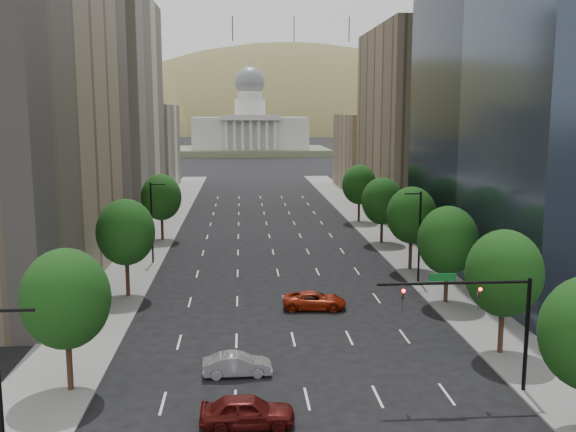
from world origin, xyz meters
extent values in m
cube|color=slate|center=(-15.50, 60.00, 0.07)|extent=(6.00, 200.00, 0.15)
cube|color=slate|center=(15.50, 60.00, 0.07)|extent=(6.00, 200.00, 0.15)
cube|color=beige|center=(-25.00, 103.00, 17.50)|extent=(14.00, 30.00, 35.00)
cube|color=beige|center=(-25.00, 136.00, 9.00)|extent=(14.00, 26.00, 18.00)
cube|color=#8C7759|center=(25.00, 100.00, 15.00)|extent=(14.00, 30.00, 30.00)
cube|color=#8C7759|center=(25.00, 133.00, 8.00)|extent=(14.00, 26.00, 16.00)
cylinder|color=#382316|center=(14.00, 36.00, 2.00)|extent=(0.36, 0.36, 4.00)
ellipsoid|color=#143D10|center=(14.00, 36.00, 5.76)|extent=(5.20, 5.20, 5.98)
cylinder|color=#382316|center=(14.00, 48.00, 1.95)|extent=(0.36, 0.36, 3.90)
ellipsoid|color=#143D10|center=(14.00, 48.00, 5.62)|extent=(5.20, 5.20, 5.98)
cylinder|color=#382316|center=(14.00, 60.00, 2.05)|extent=(0.36, 0.36, 4.10)
ellipsoid|color=#143D10|center=(14.00, 60.00, 5.90)|extent=(5.20, 5.20, 5.98)
cylinder|color=#382316|center=(14.00, 74.00, 1.90)|extent=(0.36, 0.36, 3.80)
ellipsoid|color=#143D10|center=(14.00, 74.00, 5.47)|extent=(5.20, 5.20, 5.98)
cylinder|color=#382316|center=(14.00, 90.00, 2.00)|extent=(0.36, 0.36, 4.00)
ellipsoid|color=#143D10|center=(14.00, 90.00, 5.76)|extent=(5.20, 5.20, 5.98)
cylinder|color=#382316|center=(-14.00, 32.00, 2.00)|extent=(0.36, 0.36, 4.00)
ellipsoid|color=#143D10|center=(-14.00, 32.00, 5.76)|extent=(5.20, 5.20, 5.98)
cylinder|color=#382316|center=(-14.00, 52.00, 2.08)|extent=(0.36, 0.36, 4.15)
ellipsoid|color=#143D10|center=(-14.00, 52.00, 5.98)|extent=(5.20, 5.20, 5.98)
cylinder|color=#382316|center=(-14.00, 78.00, 1.98)|extent=(0.36, 0.36, 3.95)
ellipsoid|color=#143D10|center=(-14.00, 78.00, 5.69)|extent=(5.20, 5.20, 5.98)
cylinder|color=black|center=(13.50, 55.00, 4.50)|extent=(0.20, 0.20, 9.00)
cylinder|color=black|center=(12.70, 55.00, 8.80)|extent=(1.60, 0.14, 0.14)
cylinder|color=black|center=(-13.50, 20.00, 4.50)|extent=(0.20, 0.20, 9.00)
cylinder|color=black|center=(-12.70, 20.00, 8.80)|extent=(1.60, 0.14, 0.14)
cylinder|color=black|center=(-13.50, 65.00, 4.50)|extent=(0.20, 0.20, 9.00)
cylinder|color=black|center=(-12.70, 65.00, 8.80)|extent=(1.60, 0.14, 0.14)
cylinder|color=black|center=(13.00, 30.00, 3.50)|extent=(0.24, 0.24, 7.00)
cylinder|color=black|center=(8.50, 30.00, 6.80)|extent=(9.00, 0.18, 0.18)
imported|color=black|center=(10.00, 30.00, 6.25)|extent=(0.18, 0.22, 1.10)
imported|color=black|center=(5.50, 30.00, 6.25)|extent=(0.18, 0.22, 1.10)
sphere|color=#FF0C07|center=(10.00, 29.82, 6.45)|extent=(0.20, 0.20, 0.20)
sphere|color=#FF0C07|center=(5.50, 29.82, 6.45)|extent=(0.20, 0.20, 0.20)
cube|color=#0C591E|center=(7.80, 30.00, 7.15)|extent=(1.60, 0.06, 0.45)
cube|color=#596647|center=(0.00, 250.00, 1.25)|extent=(60.00, 40.00, 2.50)
cube|color=silver|center=(0.00, 250.00, 8.50)|extent=(44.00, 26.00, 12.00)
cube|color=silver|center=(0.00, 236.00, 14.50)|extent=(22.00, 4.00, 2.00)
cylinder|color=silver|center=(0.00, 250.00, 18.00)|extent=(12.00, 12.00, 7.00)
cylinder|color=silver|center=(0.00, 250.00, 23.00)|extent=(9.60, 9.60, 3.00)
sphere|color=slate|center=(0.00, 250.00, 28.10)|extent=(11.60, 11.60, 11.60)
cylinder|color=silver|center=(0.00, 250.00, 33.95)|extent=(1.80, 1.80, 2.50)
ellipsoid|color=olive|center=(-140.00, 560.00, -33.25)|extent=(380.00, 342.00, 190.00)
ellipsoid|color=olive|center=(40.00, 600.00, -42.00)|extent=(440.00, 396.00, 240.00)
ellipsoid|color=olive|center=(210.00, 640.00, -35.00)|extent=(360.00, 324.00, 200.00)
cylinder|color=black|center=(-10.00, 590.00, 90.00)|extent=(0.80, 0.80, 22.00)
cylinder|color=black|center=(45.00, 590.00, 90.00)|extent=(0.80, 0.80, 22.00)
cylinder|color=black|center=(95.00, 590.00, 90.00)|extent=(0.80, 0.80, 22.00)
imported|color=#4E0F0D|center=(-3.50, 26.91, 0.86)|extent=(5.09, 2.11, 1.72)
imported|color=#9E9EA3|center=(-4.07, 33.69, 0.72)|extent=(4.45, 1.72, 1.45)
imported|color=#9B210B|center=(2.40, 47.28, 0.75)|extent=(5.54, 2.87, 1.49)
camera|label=1|loc=(-3.67, -5.24, 16.55)|focal=40.22mm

